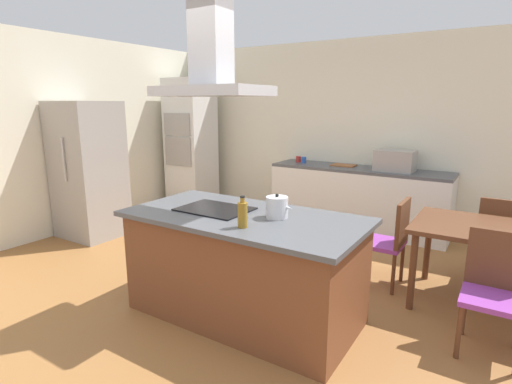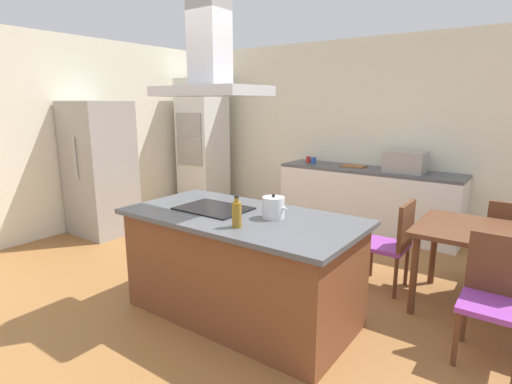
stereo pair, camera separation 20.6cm
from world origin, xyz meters
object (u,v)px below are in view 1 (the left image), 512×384
Objects in this scene: coffee_mug_red at (298,159)px; chair_facing_back_wall at (501,235)px; tea_kettle at (277,207)px; chair_facing_island at (495,285)px; dining_table at (501,238)px; countertop_microwave at (395,161)px; cutting_board at (343,165)px; wall_oven_stack at (191,144)px; chair_at_left_end at (390,237)px; range_hood at (211,64)px; refrigerator at (89,170)px; coffee_mug_blue at (304,160)px; olive_oil_bottle at (243,214)px; cooktop at (215,209)px.

chair_facing_back_wall is (2.77, -1.02, -0.44)m from coffee_mug_red.
chair_facing_island is (1.54, 0.51, -0.48)m from tea_kettle.
chair_facing_back_wall is at bearing 90.00° from dining_table.
countertop_microwave is 0.56× the size of chair_facing_back_wall.
coffee_mug_red is 0.06× the size of dining_table.
cutting_board is (0.73, 0.00, -0.04)m from coffee_mug_red.
wall_oven_stack reaches higher than coffee_mug_red.
chair_at_left_end is at bearing 143.99° from chair_facing_island.
range_hood is (-0.57, -0.07, 1.12)m from tea_kettle.
refrigerator is at bearing -140.53° from cutting_board.
refrigerator is 3.94m from chair_at_left_end.
coffee_mug_blue is at bearing -177.15° from cutting_board.
dining_table is at bearing 30.57° from range_hood.
tea_kettle is 0.37m from olive_oil_bottle.
coffee_mug_blue is 3.56m from chair_facing_island.
cooktop is 0.57m from olive_oil_bottle.
countertop_microwave is (0.80, 2.88, 0.13)m from cooktop.
wall_oven_stack is at bearing -172.96° from coffee_mug_blue.
coffee_mug_blue is 3.17m from range_hood.
chair_at_left_end is (1.75, -1.65, -0.44)m from coffee_mug_blue.
cutting_board reaches higher than dining_table.
tea_kettle is at bearing 76.34° from olive_oil_bottle.
coffee_mug_red is 1.97m from wall_oven_stack.
wall_oven_stack is (-3.40, -0.23, 0.06)m from countertop_microwave.
refrigerator reaches higher than dining_table.
refrigerator is at bearing -131.75° from coffee_mug_red.
chair_at_left_end is 0.99× the size of range_hood.
cutting_board is (-0.41, 3.22, -0.09)m from olive_oil_bottle.
range_hood is at bearing 0.00° from cooktop.
countertop_microwave is 1.76m from chair_at_left_end.
countertop_microwave is at bearing 74.40° from cooktop.
olive_oil_bottle is 0.70× the size of cutting_board.
cooktop is at bearing -77.31° from coffee_mug_red.
coffee_mug_blue is at bearing 46.40° from refrigerator.
refrigerator is at bearing -147.56° from countertop_microwave.
chair_at_left_end is at bearing 62.05° from tea_kettle.
tea_kettle is 0.26× the size of chair_facing_back_wall.
tea_kettle is 2.44m from chair_facing_back_wall.
dining_table is (1.30, -1.63, -0.37)m from countertop_microwave.
wall_oven_stack reaches higher than olive_oil_bottle.
chair_at_left_end is at bearing 46.23° from cooktop.
dining_table is at bearing -39.57° from cutting_board.
olive_oil_bottle is at bearing -82.66° from cutting_board.
tea_kettle is at bearing -68.30° from coffee_mug_blue.
cooktop is at bearing -91.37° from cutting_board.
cutting_board is at bearing 6.07° from wall_oven_stack.
chair_at_left_end is 2.35m from range_hood.
coffee_mug_blue reaches higher than dining_table.
wall_oven_stack reaches higher than coffee_mug_blue.
wall_oven_stack is (-1.94, -0.28, 0.16)m from coffee_mug_red.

